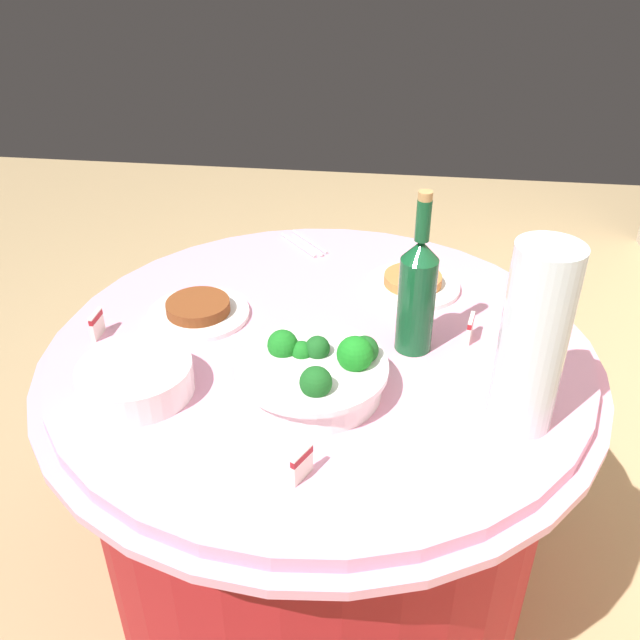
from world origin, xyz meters
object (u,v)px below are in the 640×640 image
serving_tongs (306,244)px  label_placard_front (470,327)px  plate_stack (136,378)px  food_plate_peanuts (413,283)px  broccoli_bowl (315,373)px  food_plate_stir_fry (199,311)px  label_placard_rear (302,463)px  decorative_fruit_vase (532,349)px  label_placard_mid (97,323)px  wine_bottle (417,292)px

serving_tongs → label_placard_front: label_placard_front is taller
plate_stack → food_plate_peanuts: size_ratio=0.95×
broccoli_bowl → food_plate_stir_fry: broccoli_bowl is taller
food_plate_stir_fry → label_placard_rear: 0.54m
decorative_fruit_vase → serving_tongs: bearing=-143.7°
food_plate_stir_fry → label_placard_mid: label_placard_mid is taller
label_placard_front → label_placard_rear: size_ratio=1.00×
label_placard_front → broccoli_bowl: bearing=-54.6°
label_placard_front → food_plate_stir_fry: bearing=-91.8°
wine_bottle → label_placard_front: size_ratio=6.11×
food_plate_stir_fry → plate_stack: bearing=-8.4°
plate_stack → food_plate_stir_fry: plate_stack is taller
decorative_fruit_vase → serving_tongs: 0.81m
wine_bottle → food_plate_peanuts: (-0.24, -0.00, -0.12)m
plate_stack → decorative_fruit_vase: bearing=90.5°
broccoli_bowl → plate_stack: broccoli_bowl is taller
broccoli_bowl → food_plate_stir_fry: 0.37m
broccoli_bowl → label_placard_mid: (-0.13, -0.47, -0.01)m
label_placard_rear → broccoli_bowl: bearing=-177.6°
plate_stack → food_plate_stir_fry: size_ratio=0.95×
decorative_fruit_vase → label_placard_rear: 0.42m
decorative_fruit_vase → food_plate_peanuts: decorative_fruit_vase is taller
serving_tongs → food_plate_peanuts: bearing=55.7°
decorative_fruit_vase → label_placard_mid: decorative_fruit_vase is taller
food_plate_peanuts → label_placard_mid: size_ratio=4.00×
decorative_fruit_vase → food_plate_stir_fry: 0.72m
wine_bottle → broccoli_bowl: bearing=-46.7°
plate_stack → food_plate_stir_fry: (-0.27, 0.04, -0.02)m
wine_bottle → food_plate_peanuts: wine_bottle is taller
decorative_fruit_vase → food_plate_peanuts: (-0.45, -0.19, -0.14)m
food_plate_stir_fry → label_placard_front: bearing=88.2°
serving_tongs → label_placard_rear: (0.83, 0.11, 0.03)m
wine_bottle → food_plate_stir_fry: wine_bottle is taller
wine_bottle → serving_tongs: bearing=-146.8°
food_plate_stir_fry → label_placard_rear: (0.45, 0.30, 0.02)m
label_placard_mid → label_placard_front: bearing=96.1°
food_plate_peanuts → label_placard_rear: size_ratio=4.00×
food_plate_peanuts → label_placard_mid: bearing=-66.3°
plate_stack → food_plate_peanuts: (-0.46, 0.50, -0.02)m
label_placard_mid → food_plate_peanuts: bearing=113.7°
serving_tongs → label_placard_mid: 0.60m
food_plate_peanuts → label_placard_rear: 0.66m
plate_stack → label_placard_rear: bearing=61.9°
decorative_fruit_vase → food_plate_stir_fry: size_ratio=1.55×
label_placard_front → label_placard_rear: (0.43, -0.28, 0.00)m
decorative_fruit_vase → label_placard_rear: (0.19, -0.36, -0.12)m
label_placard_front → plate_stack: bearing=-67.8°
food_plate_stir_fry → serving_tongs: bearing=154.2°
food_plate_peanuts → plate_stack: bearing=-47.7°
food_plate_stir_fry → label_placard_front: label_placard_front is taller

